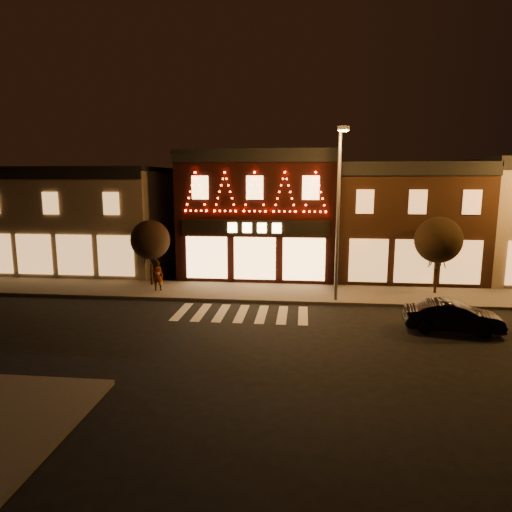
# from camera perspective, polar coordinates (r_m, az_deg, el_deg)

# --- Properties ---
(ground) EXTENTS (120.00, 120.00, 0.00)m
(ground) POSITION_cam_1_polar(r_m,az_deg,el_deg) (18.33, -3.62, -11.02)
(ground) COLOR black
(ground) RESTS_ON ground
(sidewalk_far) EXTENTS (44.00, 4.00, 0.15)m
(sidewalk_far) POSITION_cam_1_polar(r_m,az_deg,el_deg) (25.72, 3.81, -4.71)
(sidewalk_far) COLOR #47423D
(sidewalk_far) RESTS_ON ground
(building_left) EXTENTS (12.20, 8.28, 7.30)m
(building_left) POSITION_cam_1_polar(r_m,az_deg,el_deg) (34.86, -21.21, 4.45)
(building_left) COLOR #695B4B
(building_left) RESTS_ON ground
(building_pulp) EXTENTS (10.20, 8.34, 8.30)m
(building_pulp) POSITION_cam_1_polar(r_m,az_deg,el_deg) (31.09, 0.65, 5.47)
(building_pulp) COLOR black
(building_pulp) RESTS_ON ground
(building_right_a) EXTENTS (9.20, 8.28, 7.50)m
(building_right_a) POSITION_cam_1_polar(r_m,az_deg,el_deg) (31.68, 18.07, 4.35)
(building_right_a) COLOR #371F13
(building_right_a) RESTS_ON ground
(streetlamp_mid) EXTENTS (0.56, 2.02, 8.85)m
(streetlamp_mid) POSITION_cam_1_polar(r_m,az_deg,el_deg) (23.32, 10.50, 6.78)
(streetlamp_mid) COLOR #59595E
(streetlamp_mid) RESTS_ON sidewalk_far
(tree_left) EXTENTS (2.35, 2.35, 3.93)m
(tree_left) POSITION_cam_1_polar(r_m,az_deg,el_deg) (27.56, -13.33, 2.02)
(tree_left) COLOR black
(tree_left) RESTS_ON sidewalk_far
(tree_right) EXTENTS (2.57, 2.57, 4.30)m
(tree_right) POSITION_cam_1_polar(r_m,az_deg,el_deg) (26.81, 22.23, 1.90)
(tree_right) COLOR black
(tree_right) RESTS_ON sidewalk_far
(dark_sedan) EXTENTS (4.11, 1.74, 1.32)m
(dark_sedan) POSITION_cam_1_polar(r_m,az_deg,el_deg) (21.21, 23.79, -7.07)
(dark_sedan) COLOR black
(dark_sedan) RESTS_ON ground
(pedestrian) EXTENTS (0.65, 0.45, 1.71)m
(pedestrian) POSITION_cam_1_polar(r_m,az_deg,el_deg) (26.40, -12.44, -2.47)
(pedestrian) COLOR gray
(pedestrian) RESTS_ON sidewalk_far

